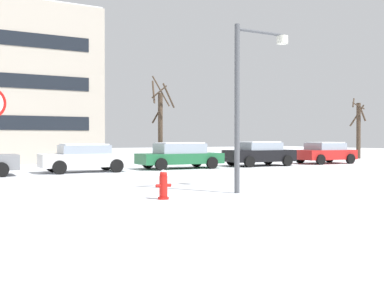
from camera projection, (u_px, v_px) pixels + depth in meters
ground_plane at (40, 198)px, 13.13m from camera, size 120.00×120.00×0.00m
road_surface at (18, 186)px, 16.20m from camera, size 80.00×9.04×0.00m
fire_hydrant at (163, 184)px, 12.83m from camera, size 0.44×0.30×0.81m
street_lamp at (248, 88)px, 14.42m from camera, size 2.01×0.36×5.10m
parked_car_white at (84, 158)px, 22.94m from camera, size 4.25×2.15×1.38m
parked_car_green at (180, 155)px, 25.62m from camera, size 4.67×2.20×1.43m
parked_car_black at (259, 153)px, 28.13m from camera, size 4.20×2.27×1.46m
parked_car_red at (325, 152)px, 30.69m from camera, size 3.93×2.27×1.40m
tree_far_mid at (160, 124)px, 27.39m from camera, size 1.51×1.44×5.21m
tree_far_left at (358, 128)px, 37.97m from camera, size 1.53×1.53×4.92m
building_far_left at (5, 88)px, 34.19m from camera, size 11.19×11.19×10.56m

